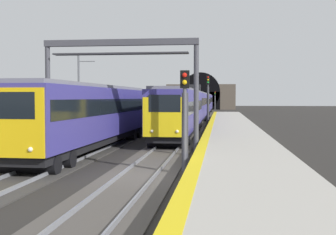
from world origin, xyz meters
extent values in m
plane|color=#282623|center=(0.00, 0.00, 0.00)|extent=(320.00, 320.00, 0.00)
cube|color=#ADA89E|center=(0.00, -4.31, 0.46)|extent=(112.00, 4.21, 0.92)
cube|color=yellow|center=(0.00, -2.45, 0.92)|extent=(112.00, 0.50, 0.01)
cube|color=#4C4742|center=(0.00, 0.00, 0.03)|extent=(160.00, 3.09, 0.06)
cube|color=gray|center=(0.00, 0.72, 0.14)|extent=(160.00, 0.07, 0.15)
cube|color=gray|center=(0.00, -0.72, 0.14)|extent=(160.00, 0.07, 0.15)
cube|color=#383533|center=(0.00, 4.56, 0.03)|extent=(160.00, 2.86, 0.06)
cube|color=gray|center=(0.00, 5.28, 0.14)|extent=(160.00, 0.07, 0.15)
cube|color=gray|center=(0.00, 3.85, 0.14)|extent=(160.00, 0.07, 0.15)
cube|color=navy|center=(17.54, 0.00, 2.37)|extent=(18.08, 2.85, 2.92)
cube|color=black|center=(17.54, 0.00, 2.61)|extent=(17.36, 2.88, 0.86)
cube|color=slate|center=(17.54, 0.00, 3.93)|extent=(17.54, 2.43, 0.20)
cube|color=black|center=(17.54, 0.00, 0.74)|extent=(17.72, 2.51, 0.48)
cylinder|color=black|center=(9.98, 0.02, 0.43)|extent=(0.87, 2.57, 0.86)
cylinder|color=black|center=(11.78, 0.02, 0.43)|extent=(0.87, 2.57, 0.86)
cylinder|color=black|center=(23.29, -0.02, 0.43)|extent=(0.87, 2.57, 0.86)
cylinder|color=black|center=(25.09, -0.02, 0.43)|extent=(0.87, 2.57, 0.86)
cube|color=yellow|center=(8.46, 0.03, 2.12)|extent=(0.13, 2.68, 2.42)
cube|color=black|center=(8.41, 0.03, 2.96)|extent=(0.05, 1.96, 1.05)
sphere|color=#F2EACC|center=(8.40, -0.74, 1.26)|extent=(0.20, 0.20, 0.20)
sphere|color=#F2EACC|center=(8.40, 0.80, 1.26)|extent=(0.20, 0.20, 0.20)
cube|color=navy|center=(36.13, 0.00, 2.37)|extent=(18.08, 2.85, 2.92)
cube|color=black|center=(36.13, 0.00, 2.85)|extent=(17.36, 2.88, 0.83)
cube|color=slate|center=(36.13, 0.00, 3.93)|extent=(17.54, 2.43, 0.20)
cube|color=black|center=(36.13, 0.00, 0.74)|extent=(17.72, 2.51, 0.48)
cylinder|color=black|center=(28.42, 0.02, 0.43)|extent=(0.87, 2.57, 0.86)
cylinder|color=black|center=(30.22, 0.02, 0.43)|extent=(0.87, 2.57, 0.86)
cylinder|color=black|center=(42.04, -0.02, 0.43)|extent=(0.87, 2.57, 0.86)
cylinder|color=black|center=(43.84, -0.02, 0.43)|extent=(0.87, 2.57, 0.86)
cube|color=navy|center=(54.73, 0.00, 2.37)|extent=(18.08, 2.85, 2.92)
cube|color=black|center=(54.73, 0.00, 2.68)|extent=(17.36, 2.88, 0.91)
cube|color=slate|center=(54.73, 0.00, 3.93)|extent=(17.54, 2.43, 0.20)
cube|color=black|center=(54.73, 0.00, 0.74)|extent=(17.72, 2.51, 0.48)
cylinder|color=black|center=(46.70, 0.02, 0.43)|extent=(0.87, 2.57, 0.86)
cylinder|color=black|center=(48.50, 0.02, 0.43)|extent=(0.87, 2.57, 0.86)
cylinder|color=black|center=(60.95, -0.02, 0.43)|extent=(0.87, 2.57, 0.86)
cylinder|color=black|center=(62.75, -0.02, 0.43)|extent=(0.87, 2.57, 0.86)
cube|color=navy|center=(73.32, 0.00, 2.37)|extent=(18.08, 2.85, 2.92)
cube|color=black|center=(73.32, 0.00, 2.87)|extent=(17.36, 2.88, 0.97)
cube|color=slate|center=(73.32, 0.00, 3.93)|extent=(17.54, 2.43, 0.20)
cube|color=black|center=(73.32, 0.00, 0.74)|extent=(17.72, 2.51, 0.48)
cylinder|color=black|center=(65.50, 0.02, 0.43)|extent=(0.87, 2.57, 0.86)
cylinder|color=black|center=(67.30, 0.02, 0.43)|extent=(0.87, 2.57, 0.86)
cylinder|color=black|center=(79.35, -0.02, 0.43)|extent=(0.87, 2.57, 0.86)
cylinder|color=black|center=(81.15, -0.02, 0.43)|extent=(0.87, 2.57, 0.86)
cube|color=black|center=(36.13, 0.00, 4.48)|extent=(1.30, 1.68, 0.90)
cube|color=navy|center=(8.48, 4.56, 2.41)|extent=(19.74, 3.19, 2.96)
cube|color=black|center=(8.48, 4.56, 2.78)|extent=(18.96, 3.20, 0.89)
cube|color=slate|center=(8.48, 4.56, 3.98)|extent=(19.14, 2.76, 0.20)
cube|color=black|center=(8.48, 4.56, 0.75)|extent=(19.34, 2.85, 0.49)
cylinder|color=black|center=(0.06, 4.75, 0.44)|extent=(0.93, 2.55, 0.88)
cylinder|color=black|center=(1.86, 4.71, 0.44)|extent=(0.93, 2.55, 0.88)
cylinder|color=black|center=(15.11, 4.42, 0.44)|extent=(0.93, 2.55, 0.88)
cylinder|color=black|center=(16.91, 4.38, 0.44)|extent=(0.93, 2.55, 0.88)
cube|color=#E5B20F|center=(-1.40, 4.78, 2.32)|extent=(0.18, 2.65, 2.77)
cube|color=black|center=(-1.45, 4.78, 3.00)|extent=(0.08, 1.93, 1.06)
sphere|color=#F2EACC|center=(-1.47, 4.03, 1.28)|extent=(0.20, 0.20, 0.20)
cube|color=navy|center=(28.66, 4.56, 2.41)|extent=(19.74, 3.19, 2.96)
cube|color=black|center=(28.66, 4.56, 2.77)|extent=(18.96, 3.20, 0.85)
cube|color=slate|center=(28.66, 4.56, 3.98)|extent=(19.14, 2.76, 0.20)
cube|color=black|center=(28.66, 4.56, 0.75)|extent=(19.34, 2.85, 0.49)
cylinder|color=black|center=(19.84, 4.76, 0.44)|extent=(0.93, 2.55, 0.88)
cylinder|color=black|center=(21.64, 4.72, 0.44)|extent=(0.93, 2.55, 0.88)
cylinder|color=black|center=(35.68, 4.41, 0.44)|extent=(0.93, 2.55, 0.88)
cylinder|color=black|center=(37.48, 4.37, 0.44)|extent=(0.93, 2.55, 0.88)
cylinder|color=#4C4C54|center=(0.58, -1.86, 1.85)|extent=(0.16, 0.16, 3.69)
cube|color=black|center=(0.58, -1.86, 4.07)|extent=(0.20, 0.38, 0.75)
cube|color=#4C4C54|center=(0.72, -1.86, 1.85)|extent=(0.04, 0.28, 3.33)
sphere|color=red|center=(0.45, -1.86, 4.24)|extent=(0.20, 0.20, 0.20)
sphere|color=yellow|center=(0.45, -1.86, 3.94)|extent=(0.20, 0.20, 0.20)
cylinder|color=#38383D|center=(33.43, -1.86, 2.42)|extent=(0.16, 0.16, 4.85)
cube|color=black|center=(33.43, -1.86, 5.37)|extent=(0.20, 0.38, 1.05)
cube|color=#38383D|center=(33.57, -1.86, 2.42)|extent=(0.04, 0.28, 4.36)
sphere|color=red|center=(33.30, -1.86, 5.70)|extent=(0.20, 0.20, 0.20)
sphere|color=yellow|center=(33.30, -1.86, 5.40)|extent=(0.20, 0.20, 0.20)
sphere|color=green|center=(33.30, -1.86, 5.10)|extent=(0.20, 0.20, 0.20)
cylinder|color=#4C4C54|center=(94.30, -1.86, 1.98)|extent=(0.16, 0.16, 3.96)
cube|color=black|center=(94.30, -1.86, 4.49)|extent=(0.20, 0.38, 1.05)
cube|color=#4C4C54|center=(94.44, -1.86, 1.98)|extent=(0.04, 0.28, 3.57)
sphere|color=red|center=(94.17, -1.86, 4.81)|extent=(0.20, 0.20, 0.20)
sphere|color=yellow|center=(94.17, -1.86, 4.51)|extent=(0.20, 0.20, 0.20)
sphere|color=green|center=(94.17, -1.86, 4.21)|extent=(0.20, 0.20, 0.20)
cylinder|color=#3F3F47|center=(6.45, 6.57, 3.12)|extent=(0.28, 0.28, 6.23)
cylinder|color=#3F3F47|center=(6.45, -2.00, 3.12)|extent=(0.28, 0.28, 6.23)
cube|color=#3F3F47|center=(6.45, 2.28, 6.41)|extent=(0.36, 8.85, 0.35)
cube|color=#2D2D33|center=(6.45, 2.28, 5.78)|extent=(0.70, 7.71, 0.08)
cube|color=#51473D|center=(104.47, 2.28, 3.53)|extent=(2.20, 19.39, 7.07)
cube|color=black|center=(103.32, 2.28, 2.47)|extent=(0.12, 10.86, 4.95)
cylinder|color=black|center=(103.32, 2.28, 4.95)|extent=(0.12, 10.86, 10.86)
cylinder|color=#595B60|center=(26.20, 11.38, 3.84)|extent=(0.22, 0.22, 7.68)
cylinder|color=#595B60|center=(26.20, 10.51, 7.08)|extent=(0.08, 1.74, 0.08)
camera|label=1|loc=(-17.50, -3.36, 3.30)|focal=46.20mm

